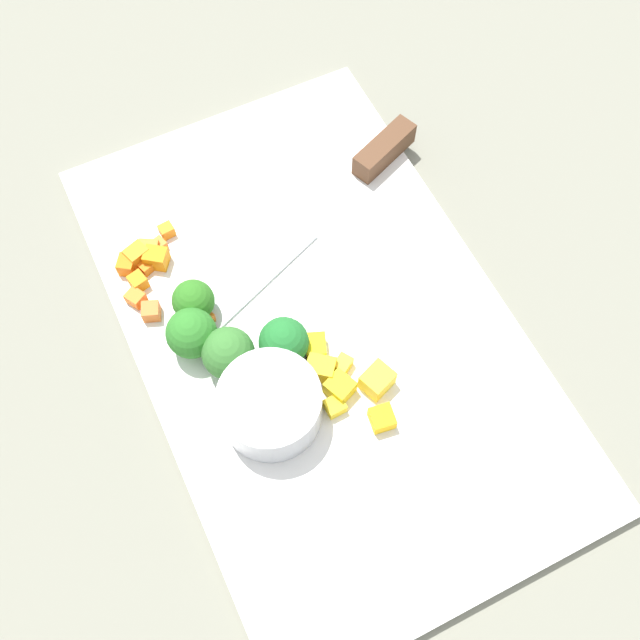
# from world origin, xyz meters

# --- Properties ---
(ground_plane) EXTENTS (4.00, 4.00, 0.00)m
(ground_plane) POSITION_xyz_m (0.00, 0.00, 0.00)
(ground_plane) COLOR gray
(cutting_board) EXTENTS (0.50, 0.31, 0.01)m
(cutting_board) POSITION_xyz_m (0.00, 0.00, 0.01)
(cutting_board) COLOR white
(cutting_board) RESTS_ON ground_plane
(prep_bowl) EXTENTS (0.08, 0.08, 0.04)m
(prep_bowl) POSITION_xyz_m (-0.05, 0.07, 0.03)
(prep_bowl) COLOR #B9BBC1
(prep_bowl) RESTS_ON cutting_board
(chef_knife) EXTENTS (0.13, 0.28, 0.02)m
(chef_knife) POSITION_xyz_m (0.11, -0.09, 0.02)
(chef_knife) COLOR silver
(chef_knife) RESTS_ON cutting_board
(carrot_dice_0) EXTENTS (0.02, 0.02, 0.01)m
(carrot_dice_0) POSITION_xyz_m (0.09, 0.13, 0.02)
(carrot_dice_0) COLOR orange
(carrot_dice_0) RESTS_ON cutting_board
(carrot_dice_1) EXTENTS (0.01, 0.01, 0.01)m
(carrot_dice_1) POSITION_xyz_m (0.13, 0.09, 0.02)
(carrot_dice_1) COLOR orange
(carrot_dice_1) RESTS_ON cutting_board
(carrot_dice_2) EXTENTS (0.02, 0.03, 0.02)m
(carrot_dice_2) POSITION_xyz_m (0.12, 0.10, 0.02)
(carrot_dice_2) COLOR orange
(carrot_dice_2) RESTS_ON cutting_board
(carrot_dice_3) EXTENTS (0.01, 0.01, 0.01)m
(carrot_dice_3) POSITION_xyz_m (0.14, 0.08, 0.02)
(carrot_dice_3) COLOR orange
(carrot_dice_3) RESTS_ON cutting_board
(carrot_dice_4) EXTENTS (0.02, 0.02, 0.02)m
(carrot_dice_4) POSITION_xyz_m (0.05, 0.09, 0.02)
(carrot_dice_4) COLOR orange
(carrot_dice_4) RESTS_ON cutting_board
(carrot_dice_5) EXTENTS (0.02, 0.02, 0.01)m
(carrot_dice_5) POSITION_xyz_m (0.12, 0.11, 0.02)
(carrot_dice_5) COLOR orange
(carrot_dice_5) RESTS_ON cutting_board
(carrot_dice_6) EXTENTS (0.02, 0.02, 0.01)m
(carrot_dice_6) POSITION_xyz_m (0.13, 0.11, 0.02)
(carrot_dice_6) COLOR orange
(carrot_dice_6) RESTS_ON cutting_board
(carrot_dice_7) EXTENTS (0.02, 0.02, 0.02)m
(carrot_dice_7) POSITION_xyz_m (0.13, 0.12, 0.02)
(carrot_dice_7) COLOR orange
(carrot_dice_7) RESTS_ON cutting_board
(carrot_dice_8) EXTENTS (0.02, 0.02, 0.02)m
(carrot_dice_8) POSITION_xyz_m (0.12, 0.13, 0.02)
(carrot_dice_8) COLOR orange
(carrot_dice_8) RESTS_ON cutting_board
(carrot_dice_9) EXTENTS (0.02, 0.02, 0.01)m
(carrot_dice_9) POSITION_xyz_m (0.07, 0.13, 0.02)
(carrot_dice_9) COLOR orange
(carrot_dice_9) RESTS_ON cutting_board
(carrot_dice_10) EXTENTS (0.02, 0.02, 0.01)m
(carrot_dice_10) POSITION_xyz_m (0.10, 0.13, 0.02)
(carrot_dice_10) COLOR orange
(carrot_dice_10) RESTS_ON cutting_board
(pepper_dice_0) EXTENTS (0.02, 0.02, 0.01)m
(pepper_dice_0) POSITION_xyz_m (-0.04, -0.00, 0.02)
(pepper_dice_0) COLOR yellow
(pepper_dice_0) RESTS_ON cutting_board
(pepper_dice_1) EXTENTS (0.02, 0.02, 0.01)m
(pepper_dice_1) POSITION_xyz_m (-0.10, -0.01, 0.02)
(pepper_dice_1) COLOR yellow
(pepper_dice_1) RESTS_ON cutting_board
(pepper_dice_2) EXTENTS (0.03, 0.03, 0.02)m
(pepper_dice_2) POSITION_xyz_m (-0.06, 0.01, 0.02)
(pepper_dice_2) COLOR yellow
(pepper_dice_2) RESTS_ON cutting_board
(pepper_dice_3) EXTENTS (0.02, 0.02, 0.01)m
(pepper_dice_3) POSITION_xyz_m (-0.01, 0.03, 0.02)
(pepper_dice_3) COLOR yellow
(pepper_dice_3) RESTS_ON cutting_board
(pepper_dice_4) EXTENTS (0.02, 0.02, 0.01)m
(pepper_dice_4) POSITION_xyz_m (-0.07, 0.02, 0.02)
(pepper_dice_4) COLOR yellow
(pepper_dice_4) RESTS_ON cutting_board
(pepper_dice_5) EXTENTS (0.02, 0.02, 0.01)m
(pepper_dice_5) POSITION_xyz_m (-0.02, 0.01, 0.02)
(pepper_dice_5) COLOR yellow
(pepper_dice_5) RESTS_ON cutting_board
(pepper_dice_6) EXTENTS (0.03, 0.03, 0.02)m
(pepper_dice_6) POSITION_xyz_m (-0.07, -0.02, 0.02)
(pepper_dice_6) COLOR yellow
(pepper_dice_6) RESTS_ON cutting_board
(pepper_dice_7) EXTENTS (0.03, 0.03, 0.02)m
(pepper_dice_7) POSITION_xyz_m (-0.04, 0.02, 0.02)
(pepper_dice_7) COLOR yellow
(pepper_dice_7) RESTS_ON cutting_board
(broccoli_floret_0) EXTENTS (0.04, 0.04, 0.04)m
(broccoli_floret_0) POSITION_xyz_m (0.00, 0.08, 0.03)
(broccoli_floret_0) COLOR #95B769
(broccoli_floret_0) RESTS_ON cutting_board
(broccoli_floret_1) EXTENTS (0.04, 0.04, 0.04)m
(broccoli_floret_1) POSITION_xyz_m (0.06, 0.09, 0.03)
(broccoli_floret_1) COLOR #91C062
(broccoli_floret_1) RESTS_ON cutting_board
(broccoli_floret_2) EXTENTS (0.04, 0.04, 0.04)m
(broccoli_floret_2) POSITION_xyz_m (-0.01, 0.04, 0.03)
(broccoli_floret_2) COLOR #90AD69
(broccoli_floret_2) RESTS_ON cutting_board
(broccoli_floret_3) EXTENTS (0.04, 0.04, 0.05)m
(broccoli_floret_3) POSITION_xyz_m (0.03, 0.10, 0.04)
(broccoli_floret_3) COLOR #93C26D
(broccoli_floret_3) RESTS_ON cutting_board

